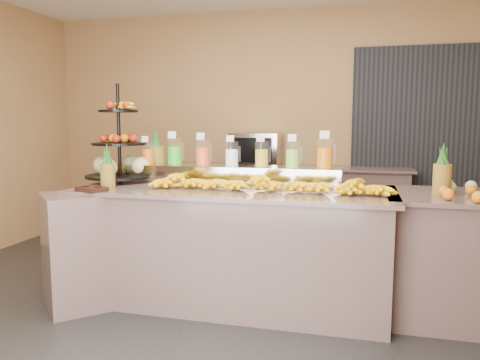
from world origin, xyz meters
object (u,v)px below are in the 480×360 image
at_px(pitcher_tray, 232,175).
at_px(right_fruit_pile, 465,187).
at_px(banana_heap, 265,183).
at_px(fruit_stand, 124,157).
at_px(oven_warmer, 256,149).
at_px(condiment_caddy, 92,189).

xyz_separation_m(pitcher_tray, right_fruit_pile, (1.77, -0.29, -0.01)).
height_order(banana_heap, fruit_stand, fruit_stand).
distance_m(pitcher_tray, fruit_stand, 0.97).
xyz_separation_m(pitcher_tray, fruit_stand, (-0.95, -0.12, 0.14)).
bearing_deg(banana_heap, oven_warmer, 104.76).
xyz_separation_m(fruit_stand, right_fruit_pile, (2.73, -0.18, -0.15)).
xyz_separation_m(right_fruit_pile, oven_warmer, (-1.94, 1.96, 0.12)).
distance_m(fruit_stand, right_fruit_pile, 2.74).
xyz_separation_m(pitcher_tray, banana_heap, (0.36, -0.34, -0.01)).
xyz_separation_m(banana_heap, oven_warmer, (-0.53, 2.01, 0.13)).
distance_m(fruit_stand, oven_warmer, 1.95).
relative_size(banana_heap, fruit_stand, 2.25).
relative_size(right_fruit_pile, oven_warmer, 0.71).
bearing_deg(banana_heap, condiment_caddy, -164.07).
bearing_deg(oven_warmer, fruit_stand, -114.24).
height_order(fruit_stand, oven_warmer, fruit_stand).
bearing_deg(condiment_caddy, fruit_stand, 94.15).
distance_m(condiment_caddy, right_fruit_pile, 2.72).
distance_m(banana_heap, condiment_caddy, 1.33).
xyz_separation_m(pitcher_tray, oven_warmer, (-0.17, 1.67, 0.12)).
bearing_deg(right_fruit_pile, fruit_stand, 176.32).
bearing_deg(oven_warmer, right_fruit_pile, -45.83).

